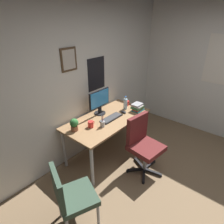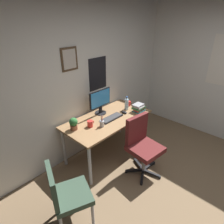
{
  "view_description": "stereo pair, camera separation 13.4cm",
  "coord_description": "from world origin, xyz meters",
  "px_view_note": "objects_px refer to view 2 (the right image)",
  "views": [
    {
      "loc": [
        -1.97,
        -0.21,
        2.29
      ],
      "look_at": [
        0.16,
        1.59,
        0.89
      ],
      "focal_mm": 30.84,
      "sensor_mm": 36.0,
      "label": 1
    },
    {
      "loc": [
        -1.88,
        -0.31,
        2.29
      ],
      "look_at": [
        0.16,
        1.59,
        0.89
      ],
      "focal_mm": 30.84,
      "sensor_mm": 36.0,
      "label": 2
    }
  ],
  "objects_px": {
    "water_bottle": "(127,104)",
    "book_stack_left": "(139,108)",
    "potted_plant": "(74,123)",
    "pen_cup": "(102,123)",
    "monitor": "(100,101)",
    "side_chair": "(65,193)",
    "keyboard": "(112,118)",
    "office_chair": "(142,143)",
    "computer_mouse": "(124,112)",
    "coffee_mug_near": "(129,103)",
    "coffee_mug_far": "(90,124)"
  },
  "relations": [
    {
      "from": "water_bottle",
      "to": "pen_cup",
      "type": "xyz_separation_m",
      "value": [
        -0.74,
        -0.11,
        -0.05
      ]
    },
    {
      "from": "book_stack_left",
      "to": "monitor",
      "type": "bearing_deg",
      "value": 139.65
    },
    {
      "from": "office_chair",
      "to": "keyboard",
      "type": "xyz_separation_m",
      "value": [
        -0.02,
        0.61,
        0.22
      ]
    },
    {
      "from": "office_chair",
      "to": "coffee_mug_far",
      "type": "xyz_separation_m",
      "value": [
        -0.44,
        0.68,
        0.26
      ]
    },
    {
      "from": "water_bottle",
      "to": "coffee_mug_far",
      "type": "bearing_deg",
      "value": 178.58
    },
    {
      "from": "side_chair",
      "to": "keyboard",
      "type": "height_order",
      "value": "side_chair"
    },
    {
      "from": "monitor",
      "to": "potted_plant",
      "type": "height_order",
      "value": "monitor"
    },
    {
      "from": "office_chair",
      "to": "keyboard",
      "type": "relative_size",
      "value": 2.21
    },
    {
      "from": "coffee_mug_near",
      "to": "keyboard",
      "type": "bearing_deg",
      "value": -168.83
    },
    {
      "from": "side_chair",
      "to": "coffee_mug_near",
      "type": "height_order",
      "value": "side_chair"
    },
    {
      "from": "monitor",
      "to": "coffee_mug_near",
      "type": "distance_m",
      "value": 0.65
    },
    {
      "from": "office_chair",
      "to": "coffee_mug_near",
      "type": "distance_m",
      "value": 0.98
    },
    {
      "from": "keyboard",
      "to": "coffee_mug_far",
      "type": "relative_size",
      "value": 3.41
    },
    {
      "from": "computer_mouse",
      "to": "office_chair",
      "type": "bearing_deg",
      "value": -115.15
    },
    {
      "from": "coffee_mug_far",
      "to": "monitor",
      "type": "bearing_deg",
      "value": 26.69
    },
    {
      "from": "coffee_mug_far",
      "to": "pen_cup",
      "type": "bearing_deg",
      "value": -46.08
    },
    {
      "from": "coffee_mug_near",
      "to": "pen_cup",
      "type": "xyz_separation_m",
      "value": [
        -0.9,
        -0.18,
        0.01
      ]
    },
    {
      "from": "monitor",
      "to": "office_chair",
      "type": "bearing_deg",
      "value": -89.32
    },
    {
      "from": "monitor",
      "to": "book_stack_left",
      "type": "relative_size",
      "value": 2.08
    },
    {
      "from": "coffee_mug_near",
      "to": "potted_plant",
      "type": "relative_size",
      "value": 0.59
    },
    {
      "from": "monitor",
      "to": "water_bottle",
      "type": "bearing_deg",
      "value": -28.39
    },
    {
      "from": "keyboard",
      "to": "pen_cup",
      "type": "relative_size",
      "value": 2.15
    },
    {
      "from": "coffee_mug_near",
      "to": "side_chair",
      "type": "bearing_deg",
      "value": -161.6
    },
    {
      "from": "office_chair",
      "to": "coffee_mug_near",
      "type": "bearing_deg",
      "value": 51.39
    },
    {
      "from": "keyboard",
      "to": "potted_plant",
      "type": "distance_m",
      "value": 0.67
    },
    {
      "from": "coffee_mug_far",
      "to": "side_chair",
      "type": "bearing_deg",
      "value": -146.96
    },
    {
      "from": "coffee_mug_near",
      "to": "pen_cup",
      "type": "distance_m",
      "value": 0.92
    },
    {
      "from": "side_chair",
      "to": "water_bottle",
      "type": "xyz_separation_m",
      "value": [
        1.77,
        0.57,
        0.34
      ]
    },
    {
      "from": "monitor",
      "to": "potted_plant",
      "type": "xyz_separation_m",
      "value": [
        -0.65,
        -0.1,
        -0.13
      ]
    },
    {
      "from": "office_chair",
      "to": "coffee_mug_far",
      "type": "bearing_deg",
      "value": 122.71
    },
    {
      "from": "computer_mouse",
      "to": "pen_cup",
      "type": "distance_m",
      "value": 0.59
    },
    {
      "from": "monitor",
      "to": "computer_mouse",
      "type": "xyz_separation_m",
      "value": [
        0.29,
        -0.31,
        -0.22
      ]
    },
    {
      "from": "water_bottle",
      "to": "coffee_mug_far",
      "type": "xyz_separation_m",
      "value": [
        -0.86,
        0.02,
        -0.05
      ]
    },
    {
      "from": "side_chair",
      "to": "monitor",
      "type": "height_order",
      "value": "monitor"
    },
    {
      "from": "coffee_mug_near",
      "to": "potted_plant",
      "type": "distance_m",
      "value": 1.25
    },
    {
      "from": "office_chair",
      "to": "computer_mouse",
      "type": "bearing_deg",
      "value": 64.85
    },
    {
      "from": "office_chair",
      "to": "keyboard",
      "type": "height_order",
      "value": "office_chair"
    },
    {
      "from": "keyboard",
      "to": "water_bottle",
      "type": "height_order",
      "value": "water_bottle"
    },
    {
      "from": "potted_plant",
      "to": "pen_cup",
      "type": "bearing_deg",
      "value": -35.51
    },
    {
      "from": "coffee_mug_near",
      "to": "computer_mouse",
      "type": "bearing_deg",
      "value": -154.59
    },
    {
      "from": "keyboard",
      "to": "book_stack_left",
      "type": "relative_size",
      "value": 1.94
    },
    {
      "from": "monitor",
      "to": "pen_cup",
      "type": "relative_size",
      "value": 2.3
    },
    {
      "from": "side_chair",
      "to": "book_stack_left",
      "type": "distance_m",
      "value": 1.92
    },
    {
      "from": "potted_plant",
      "to": "monitor",
      "type": "bearing_deg",
      "value": 8.38
    },
    {
      "from": "water_bottle",
      "to": "book_stack_left",
      "type": "distance_m",
      "value": 0.23
    },
    {
      "from": "office_chair",
      "to": "side_chair",
      "type": "xyz_separation_m",
      "value": [
        -1.34,
        0.09,
        -0.03
      ]
    },
    {
      "from": "book_stack_left",
      "to": "water_bottle",
      "type": "bearing_deg",
      "value": 112.78
    },
    {
      "from": "office_chair",
      "to": "water_bottle",
      "type": "height_order",
      "value": "water_bottle"
    },
    {
      "from": "computer_mouse",
      "to": "coffee_mug_near",
      "type": "height_order",
      "value": "coffee_mug_near"
    },
    {
      "from": "office_chair",
      "to": "keyboard",
      "type": "bearing_deg",
      "value": 92.25
    }
  ]
}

